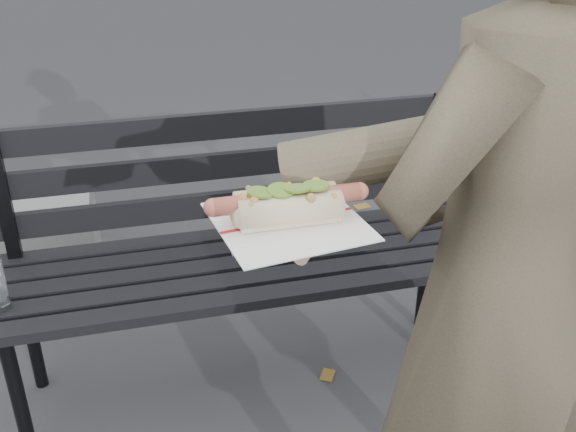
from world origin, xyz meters
name	(u,v)px	position (x,y,z in m)	size (l,w,h in m)	color
park_bench	(237,237)	(-0.04, 0.90, 0.52)	(1.50, 0.44, 0.88)	black
person	(500,292)	(0.29, 0.03, 0.84)	(0.61, 0.40, 1.68)	#433C2D
held_hotdog	(409,160)	(0.07, 0.00, 1.13)	(0.64, 0.31, 0.20)	#433C2D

